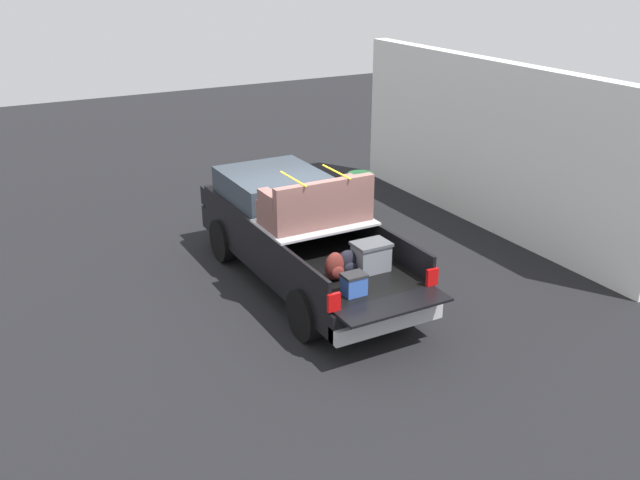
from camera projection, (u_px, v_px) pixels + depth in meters
ground_plane at (304, 284)px, 13.03m from camera, size 40.00×40.00×0.00m
pickup_truck at (295, 230)px, 12.96m from camera, size 6.05×2.06×2.23m
building_facade at (487, 145)px, 15.29m from camera, size 8.77×0.36×3.64m
trash_can at (360, 193)px, 16.36m from camera, size 0.60×0.60×0.98m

